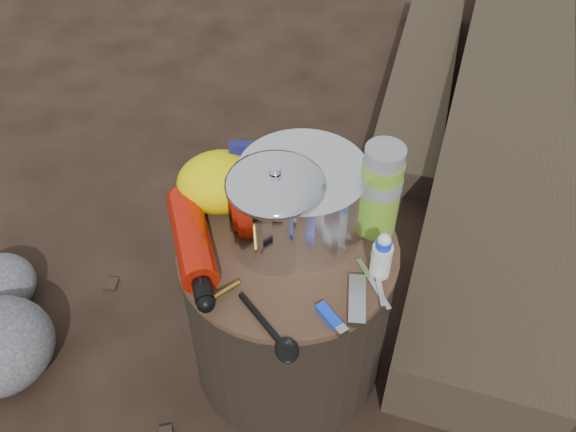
{
  "coord_description": "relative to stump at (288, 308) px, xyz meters",
  "views": [
    {
      "loc": [
        -0.12,
        -0.79,
        1.29
      ],
      "look_at": [
        0.0,
        0.0,
        0.48
      ],
      "focal_mm": 38.53,
      "sensor_mm": 36.0,
      "label": 1
    }
  ],
  "objects": [
    {
      "name": "ground",
      "position": [
        0.0,
        0.0,
        -0.2
      ],
      "size": [
        60.0,
        60.0,
        0.0
      ],
      "primitive_type": "plane",
      "color": "black",
      "rests_on": "ground"
    },
    {
      "name": "stump",
      "position": [
        0.0,
        0.0,
        0.0
      ],
      "size": [
        0.43,
        0.43,
        0.4
      ],
      "primitive_type": "cylinder",
      "color": "black",
      "rests_on": "ground"
    },
    {
      "name": "log_main",
      "position": [
        0.83,
        0.71,
        -0.11
      ],
      "size": [
        1.29,
        2.09,
        0.18
      ],
      "primitive_type": "cube",
      "rotation": [
        0.0,
        0.0,
        -0.47
      ],
      "color": "#32291D",
      "rests_on": "ground"
    },
    {
      "name": "log_small",
      "position": [
        0.65,
        1.03,
        -0.15
      ],
      "size": [
        0.66,
        1.14,
        0.1
      ],
      "primitive_type": "cube",
      "rotation": [
        0.0,
        0.0,
        -0.42
      ],
      "color": "#32291D",
      "rests_on": "ground"
    },
    {
      "name": "foil_windscreen",
      "position": [
        0.04,
        0.05,
        0.27
      ],
      "size": [
        0.25,
        0.25,
        0.15
      ],
      "primitive_type": "cylinder",
      "color": "silver",
      "rests_on": "stump"
    },
    {
      "name": "camping_pot",
      "position": [
        -0.02,
        0.02,
        0.29
      ],
      "size": [
        0.18,
        0.18,
        0.18
      ],
      "primitive_type": "cylinder",
      "color": "silver",
      "rests_on": "stump"
    },
    {
      "name": "fuel_bottle",
      "position": [
        -0.18,
        0.02,
        0.23
      ],
      "size": [
        0.1,
        0.29,
        0.07
      ],
      "primitive_type": null,
      "rotation": [
        0.0,
        0.0,
        0.11
      ],
      "color": "#B51707",
      "rests_on": "stump"
    },
    {
      "name": "thermos",
      "position": [
        0.18,
        0.03,
        0.3
      ],
      "size": [
        0.08,
        0.08,
        0.2
      ],
      "primitive_type": "cylinder",
      "color": "#70A729",
      "rests_on": "stump"
    },
    {
      "name": "travel_mug",
      "position": [
        0.12,
        0.12,
        0.25
      ],
      "size": [
        0.07,
        0.07,
        0.11
      ],
      "primitive_type": "cylinder",
      "color": "black",
      "rests_on": "stump"
    },
    {
      "name": "stuff_sack",
      "position": [
        -0.12,
        0.14,
        0.26
      ],
      "size": [
        0.18,
        0.14,
        0.12
      ],
      "primitive_type": "ellipsoid",
      "color": "#F2E000",
      "rests_on": "stump"
    },
    {
      "name": "food_pouch",
      "position": [
        -0.04,
        0.15,
        0.26
      ],
      "size": [
        0.11,
        0.04,
        0.13
      ],
      "primitive_type": "cube",
      "rotation": [
        0.0,
        0.0,
        -0.17
      ],
      "color": "navy",
      "rests_on": "stump"
    },
    {
      "name": "lighter",
      "position": [
        0.05,
        -0.18,
        0.2
      ],
      "size": [
        0.05,
        0.07,
        0.01
      ],
      "primitive_type": "cube",
      "rotation": [
        0.0,
        0.0,
        0.43
      ],
      "color": "blue",
      "rests_on": "stump"
    },
    {
      "name": "multitool",
      "position": [
        0.1,
        -0.15,
        0.21
      ],
      "size": [
        0.05,
        0.11,
        0.02
      ],
      "primitive_type": "cube",
      "rotation": [
        0.0,
        0.0,
        -0.24
      ],
      "color": "#B4B4B8",
      "rests_on": "stump"
    },
    {
      "name": "pot_grabber",
      "position": [
        0.14,
        -0.12,
        0.2
      ],
      "size": [
        0.04,
        0.13,
        0.01
      ],
      "primitive_type": null,
      "rotation": [
        0.0,
        0.0,
        0.06
      ],
      "color": "#B4B4B8",
      "rests_on": "stump"
    },
    {
      "name": "spork",
      "position": [
        -0.07,
        -0.17,
        0.2
      ],
      "size": [
        0.1,
        0.16,
        0.01
      ],
      "primitive_type": null,
      "rotation": [
        0.0,
        0.0,
        0.47
      ],
      "color": "black",
      "rests_on": "stump"
    },
    {
      "name": "squeeze_bottle",
      "position": [
        0.16,
        -0.09,
        0.24
      ],
      "size": [
        0.04,
        0.04,
        0.09
      ],
      "primitive_type": "cylinder",
      "color": "silver",
      "rests_on": "stump"
    }
  ]
}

